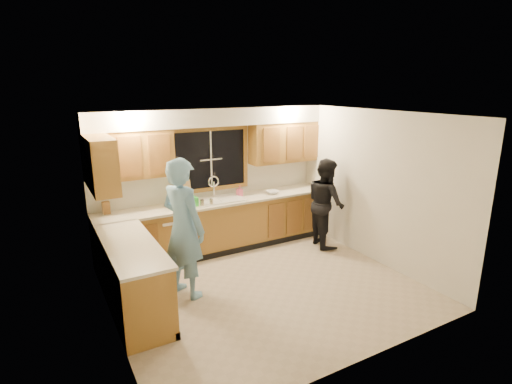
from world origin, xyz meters
The scene contains 26 objects.
floor centered at (0.00, 0.00, 0.00)m, with size 4.20×4.20×0.00m, color #BAA78F.
ceiling centered at (0.00, 0.00, 2.50)m, with size 4.20×4.20×0.00m, color white.
wall_back centered at (0.00, 1.90, 1.25)m, with size 4.20×4.20×0.00m, color silver.
wall_left centered at (-2.10, 0.00, 1.25)m, with size 3.80×3.80×0.00m, color silver.
wall_right centered at (2.10, 0.00, 1.25)m, with size 3.80×3.80×0.00m, color silver.
base_cabinets_back centered at (0.00, 1.60, 0.44)m, with size 4.20×0.60×0.88m, color #A57330.
base_cabinets_left centered at (-1.80, 0.35, 0.44)m, with size 0.60×1.90×0.88m, color #A57330.
countertop_back centered at (0.00, 1.58, 0.90)m, with size 4.20×0.63×0.04m, color beige.
countertop_left centered at (-1.79, 0.35, 0.90)m, with size 0.63×1.90×0.04m, color beige.
upper_cabinets_left centered at (-1.43, 1.73, 1.83)m, with size 1.35×0.33×0.75m, color #A57330.
upper_cabinets_right centered at (1.43, 1.73, 1.83)m, with size 1.35×0.33×0.75m, color #A57330.
upper_cabinets_return centered at (-1.94, 1.12, 1.83)m, with size 0.33×0.90×0.75m, color #A57330.
soffit centered at (0.00, 1.72, 2.35)m, with size 4.20×0.35×0.30m, color silver.
window_frame centered at (0.00, 1.89, 1.60)m, with size 1.44×0.03×1.14m.
sink centered at (0.00, 1.60, 0.86)m, with size 0.86×0.52×0.57m.
dishwasher centered at (-0.85, 1.59, 0.41)m, with size 0.60×0.56×0.82m, color white.
stove centered at (-1.80, -0.22, 0.45)m, with size 0.58×0.75×0.90m, color white.
man centered at (-1.06, 0.40, 0.98)m, with size 0.72×0.47×1.96m, color #72ADD8.
woman centered at (1.79, 0.87, 0.81)m, with size 0.79×0.61×1.62m, color black.
knife_block centered at (-1.83, 1.78, 1.02)m, with size 0.11×0.09×0.20m, color #915E28.
cutting_board centered at (-0.56, 1.80, 1.11)m, with size 0.28×0.02×0.38m, color tan.
dish_crate centered at (-0.60, 1.58, 0.99)m, with size 0.32×0.30×0.15m, color green.
soap_bottle centered at (0.45, 1.66, 1.02)m, with size 0.09×0.09×0.20m, color #DE5474.
bowl centered at (1.06, 1.52, 0.95)m, with size 0.24×0.24×0.06m, color silver.
can_left centered at (-0.39, 1.38, 0.98)m, with size 0.07×0.07×0.12m, color #B9AC8E.
can_right centered at (-0.23, 1.38, 0.98)m, with size 0.06×0.06×0.11m, color #B9AC8E.
Camera 1 is at (-2.70, -4.55, 2.87)m, focal length 28.00 mm.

